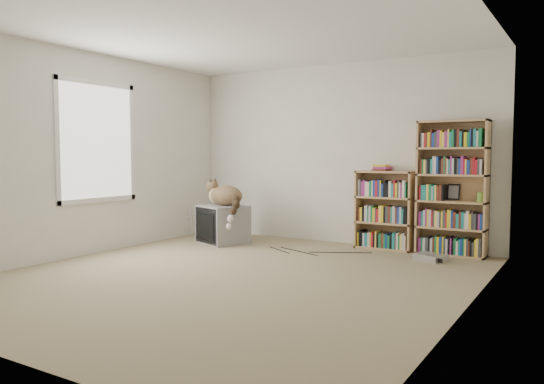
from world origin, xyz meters
The scene contains 16 objects.
floor centered at (0.00, 0.00, 0.00)m, with size 4.50×5.00×0.01m, color #9A8C68.
wall_back centered at (0.00, 2.50, 1.25)m, with size 4.50×0.02×2.50m, color white.
wall_left centered at (-2.25, 0.00, 1.25)m, with size 0.02×5.00×2.50m, color white.
wall_right centered at (2.25, 0.00, 1.25)m, with size 0.02×5.00×2.50m, color white.
ceiling centered at (0.00, 0.00, 2.50)m, with size 4.50×5.00×0.02m, color white.
window centered at (-2.24, 0.20, 1.40)m, with size 0.02×1.22×1.52m, color white.
crt_tv centered at (-1.34, 1.61, 0.26)m, with size 0.77×0.73×0.53m.
cat centered at (-1.26, 1.58, 0.63)m, with size 0.75×0.59×0.61m.
bookcase_tall centered at (1.60, 2.36, 0.79)m, with size 0.83×0.30×1.65m.
bookcase_short centered at (0.75, 2.36, 0.48)m, with size 0.75×0.30×1.03m.
book_stack centered at (0.71, 2.36, 1.07)m, with size 0.19×0.25×0.08m, color red.
green_mug centered at (1.95, 2.34, 0.73)m, with size 0.10×0.10×0.11m, color #65A32E.
framed_print centered at (1.60, 2.44, 0.78)m, with size 0.15×0.01×0.20m, color black.
dvd_player centered at (1.48, 1.87, 0.04)m, with size 0.33×0.24×0.08m, color #ADACB1.
wall_outlet centered at (-2.24, 1.95, 0.32)m, with size 0.01×0.08×0.13m, color silver.
floor_cables centered at (0.06, 1.48, 0.00)m, with size 1.20×0.70×0.01m, color black, non-canonical shape.
Camera 1 is at (3.10, -4.33, 1.23)m, focal length 35.00 mm.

